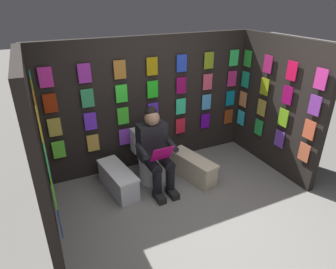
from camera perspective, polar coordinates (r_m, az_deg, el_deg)
The scene contains 8 objects.
ground_plane at distance 3.76m, azimuth 7.93°, elevation -17.38°, with size 30.00×30.00×0.00m, color gray.
display_wall_back at distance 4.60m, azimuth -3.32°, elevation 6.14°, with size 3.41×0.14×2.03m.
display_wall_left at distance 4.79m, azimuth 20.42°, elevation 5.35°, with size 0.14×1.74×2.03m.
display_wall_right at distance 3.47m, azimuth -24.09°, elevation -3.01°, with size 0.14×1.74×2.03m.
toilet at distance 4.39m, azimuth -3.63°, elevation -4.79°, with size 0.41×0.56×0.77m.
person_reading at distance 4.08m, azimuth -2.47°, elevation -2.93°, with size 0.53×0.69×1.19m.
comic_longbox_near at distance 4.26m, azimuth -9.68°, elevation -8.62°, with size 0.41×0.85×0.35m.
comic_longbox_far at distance 4.48m, azimuth 4.80°, elevation -6.38°, with size 0.45×0.86×0.36m.
Camera 1 is at (1.60, 2.24, 2.55)m, focal length 31.40 mm.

